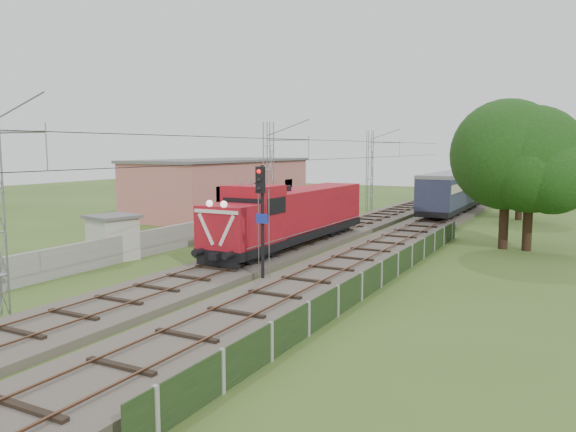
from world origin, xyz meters
The scene contains 15 objects.
ground centered at (0.00, 0.00, 0.00)m, with size 140.00×140.00×0.00m, color #3A541F.
track_main centered at (0.00, 7.00, 0.18)m, with size 4.20×70.00×0.45m.
track_side centered at (5.00, 20.00, 0.18)m, with size 4.20×80.00×0.45m.
catenary centered at (-2.95, 12.00, 4.05)m, with size 3.31×70.00×8.00m.
boundary_wall centered at (-6.50, 12.00, 0.75)m, with size 0.25×40.00×1.50m, color #9E9E99.
station_building centered at (-15.00, 24.00, 2.63)m, with size 8.40×20.40×5.22m.
fence centered at (8.00, 3.00, 0.60)m, with size 0.12×32.00×1.20m.
locomotive centered at (0.00, 9.60, 2.16)m, with size 2.85×16.30×4.14m.
coach_rake centered at (5.00, 57.29, 2.46)m, with size 2.94×65.64×3.40m.
signal_post centered at (2.99, 0.94, 3.78)m, with size 0.61×0.47×5.50m.
relay_hut centered at (-7.40, 2.07, 1.28)m, with size 2.96×2.96×2.54m.
tree_a centered at (11.64, 16.07, 5.78)m, with size 7.15×6.81×9.27m.
tree_b centered at (13.01, 16.06, 5.51)m, with size 6.82×6.49×8.84m.
tree_c centered at (10.95, 31.90, 4.83)m, with size 5.98×5.69×7.75m.
tree_d centered at (11.76, 49.18, 5.08)m, with size 6.29×5.99×8.15m.
Camera 1 is at (15.91, -20.82, 6.25)m, focal length 35.00 mm.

